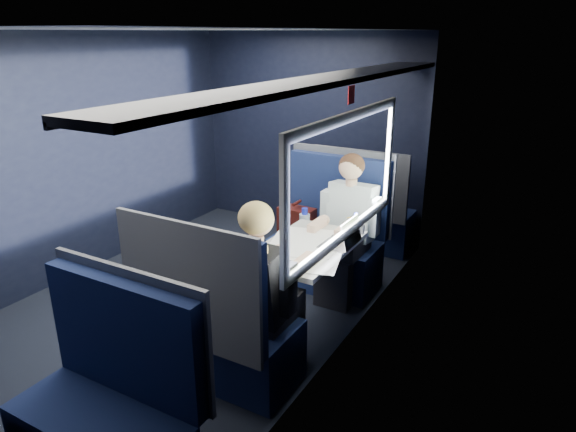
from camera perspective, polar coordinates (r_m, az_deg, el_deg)
The scene contains 13 objects.
ground at distance 4.80m, azimuth -9.51°, elevation -8.98°, with size 2.80×4.20×0.01m, color black.
room_shell at distance 4.28m, azimuth -10.39°, elevation 8.62°, with size 3.00×4.40×2.40m.
table at distance 3.99m, azimuth 1.66°, elevation -4.20°, with size 0.62×1.00×0.74m.
seat_bay_near at distance 4.88m, azimuth 4.37°, elevation -2.68°, with size 1.04×0.62×1.26m.
seat_bay_far at distance 3.54m, azimuth -7.88°, elevation -12.29°, with size 1.04×0.62×1.26m.
seat_row_front at distance 5.68m, azimuth 8.50°, elevation 0.29°, with size 1.04×0.51×1.16m.
seat_row_back at distance 3.01m, azimuth -19.13°, elevation -20.00°, with size 1.04×0.51×1.16m.
man at distance 4.53m, azimuth 6.57°, elevation -0.58°, with size 0.53×0.56×1.32m.
woman at distance 3.37m, azimuth -2.98°, elevation -7.67°, with size 0.53×0.56×1.32m.
papers at distance 3.88m, azimuth 1.90°, elevation -3.61°, with size 0.57×0.83×0.01m, color white.
laptop at distance 3.92m, azimuth 6.26°, elevation -2.54°, with size 0.23×0.30×0.22m.
bottle_small at distance 4.09m, azimuth 7.48°, elevation -1.21°, with size 0.06×0.06×0.21m.
cup at distance 4.20m, azimuth 8.09°, elevation -1.38°, with size 0.06×0.06×0.08m, color white.
Camera 1 is at (2.72, -3.23, 2.28)m, focal length 32.00 mm.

